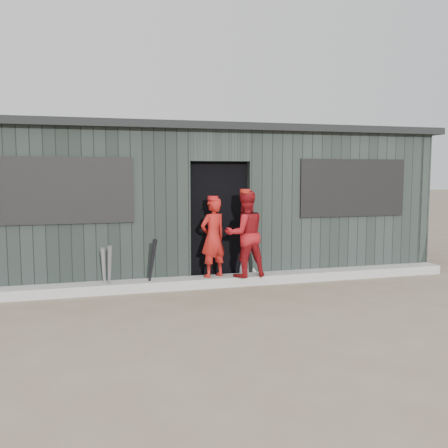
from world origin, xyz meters
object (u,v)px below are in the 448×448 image
object	(u,v)px
bat_left	(104,271)
bat_right	(152,265)
player_red_left	(213,237)
dugout	(200,200)
player_red_right	(245,234)
player_grey_back	(251,243)
bat_mid	(109,270)

from	to	relation	value
bat_left	bat_right	bearing A→B (deg)	0.22
player_red_left	dugout	distance (m)	1.75
player_red_left	player_red_right	world-z (taller)	player_red_right
bat_left	player_red_left	bearing A→B (deg)	3.77
player_red_left	player_grey_back	bearing A→B (deg)	-178.54
dugout	player_grey_back	bearing A→B (deg)	-65.83
bat_mid	dugout	xyz separation A→B (m)	(1.81, 1.86, 0.91)
player_red_right	dugout	bearing A→B (deg)	-84.38
player_grey_back	dugout	distance (m)	1.59
bat_left	bat_right	world-z (taller)	bat_right
bat_right	player_red_right	xyz separation A→B (m)	(1.49, -0.02, 0.43)
player_red_left	bat_left	bearing A→B (deg)	-19.01
player_red_right	player_grey_back	bearing A→B (deg)	-124.45
bat_left	dugout	bearing A→B (deg)	43.44
bat_right	bat_left	bearing A→B (deg)	-179.78
bat_mid	player_grey_back	bearing A→B (deg)	12.62
bat_right	player_red_right	distance (m)	1.56
player_grey_back	dugout	size ratio (longest dim) A/B	0.15
bat_left	bat_right	xyz separation A→B (m)	(0.71, 0.00, 0.05)
bat_left	bat_right	size ratio (longest dim) A/B	0.88
bat_mid	player_red_right	xyz separation A→B (m)	(2.13, 0.07, 0.46)
bat_mid	bat_right	xyz separation A→B (m)	(0.64, 0.08, 0.03)
player_grey_back	bat_left	bearing A→B (deg)	20.21
bat_left	dugout	distance (m)	2.75
player_red_right	dugout	distance (m)	1.88
bat_right	dugout	bearing A→B (deg)	56.67
bat_left	player_red_right	xyz separation A→B (m)	(2.21, -0.01, 0.48)
player_grey_back	dugout	world-z (taller)	dugout
bat_left	player_red_right	bearing A→B (deg)	-0.35
dugout	bat_right	bearing A→B (deg)	-123.33
bat_mid	dugout	world-z (taller)	dugout
bat_mid	dugout	distance (m)	2.75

